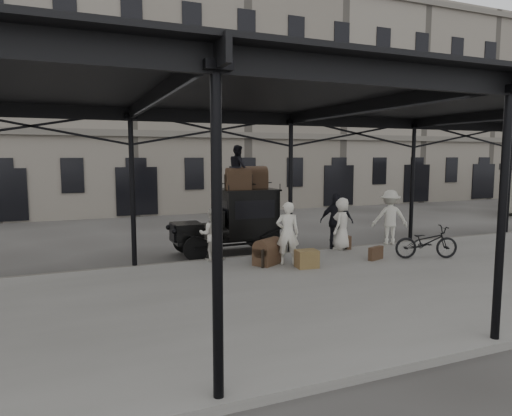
{
  "coord_description": "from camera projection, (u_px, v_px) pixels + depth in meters",
  "views": [
    {
      "loc": [
        -6.72,
        -11.19,
        3.28
      ],
      "look_at": [
        -1.38,
        1.6,
        1.7
      ],
      "focal_mm": 32.0,
      "sensor_mm": 36.0,
      "label": 1
    }
  ],
  "objects": [
    {
      "name": "porter_official",
      "position": [
        337.0,
        221.0,
        15.36
      ],
      "size": [
        1.15,
        1.05,
        1.88
      ],
      "primitive_type": "imported",
      "rotation": [
        0.0,
        0.0,
        2.46
      ],
      "color": "black",
      "rests_on": "platform"
    },
    {
      "name": "building_frontage",
      "position": [
        177.0,
        97.0,
        28.92
      ],
      "size": [
        64.0,
        8.0,
        14.0
      ],
      "primitive_type": "cube",
      "color": "slate",
      "rests_on": "ground"
    },
    {
      "name": "porter_roof",
      "position": [
        238.0,
        167.0,
        15.14
      ],
      "size": [
        0.61,
        0.75,
        1.47
      ],
      "primitive_type": "imported",
      "rotation": [
        0.0,
        0.0,
        1.5
      ],
      "color": "black",
      "rests_on": "taxi"
    },
    {
      "name": "wicker_hamper",
      "position": [
        307.0,
        259.0,
        12.85
      ],
      "size": [
        0.64,
        0.51,
        0.5
      ],
      "primitive_type": "cube",
      "rotation": [
        0.0,
        0.0,
        -0.1
      ],
      "color": "olive",
      "rests_on": "platform"
    },
    {
      "name": "taxi",
      "position": [
        238.0,
        218.0,
        15.43
      ],
      "size": [
        3.65,
        1.55,
        2.18
      ],
      "color": "black",
      "rests_on": "ground"
    },
    {
      "name": "steamer_trunk_roof_far",
      "position": [
        254.0,
        179.0,
        15.73
      ],
      "size": [
        0.87,
        0.55,
        0.63
      ],
      "primitive_type": null,
      "rotation": [
        0.0,
        0.0,
        -0.03
      ],
      "color": "#4B3223",
      "rests_on": "taxi"
    },
    {
      "name": "porter_right",
      "position": [
        390.0,
        217.0,
        16.18
      ],
      "size": [
        1.44,
        1.17,
        1.94
      ],
      "primitive_type": "imported",
      "rotation": [
        0.0,
        0.0,
        2.71
      ],
      "color": "beige",
      "rests_on": "platform"
    },
    {
      "name": "porter_midleft",
      "position": [
        212.0,
        234.0,
        13.7
      ],
      "size": [
        0.92,
        0.81,
        1.59
      ],
      "primitive_type": "imported",
      "rotation": [
        0.0,
        0.0,
        2.83
      ],
      "color": "beige",
      "rests_on": "platform"
    },
    {
      "name": "steamer_trunk_platform",
      "position": [
        268.0,
        253.0,
        13.26
      ],
      "size": [
        1.01,
        0.91,
        0.63
      ],
      "primitive_type": null,
      "rotation": [
        0.0,
        0.0,
        0.57
      ],
      "color": "#4B3223",
      "rests_on": "platform"
    },
    {
      "name": "suitcase_flat",
      "position": [
        376.0,
        253.0,
        13.83
      ],
      "size": [
        0.62,
        0.34,
        0.4
      ],
      "primitive_type": "cube",
      "rotation": [
        0.0,
        0.0,
        0.35
      ],
      "color": "#4B3223",
      "rests_on": "platform"
    },
    {
      "name": "canopy",
      "position": [
        361.0,
        102.0,
        11.11
      ],
      "size": [
        22.5,
        9.0,
        4.74
      ],
      "color": "black",
      "rests_on": "ground"
    },
    {
      "name": "steamer_trunk_roof_near",
      "position": [
        238.0,
        181.0,
        15.03
      ],
      "size": [
        0.89,
        0.63,
        0.6
      ],
      "primitive_type": null,
      "rotation": [
        0.0,
        0.0,
        -0.17
      ],
      "color": "#4B3223",
      "rests_on": "taxi"
    },
    {
      "name": "ground",
      "position": [
        321.0,
        270.0,
        13.21
      ],
      "size": [
        120.0,
        120.0,
        0.0
      ],
      "primitive_type": "plane",
      "color": "#383533",
      "rests_on": "ground"
    },
    {
      "name": "porter_left",
      "position": [
        288.0,
        233.0,
        13.16
      ],
      "size": [
        0.78,
        0.66,
        1.83
      ],
      "primitive_type": "imported",
      "rotation": [
        0.0,
        0.0,
        2.76
      ],
      "color": "silver",
      "rests_on": "platform"
    },
    {
      "name": "suitcase_upright",
      "position": [
        345.0,
        242.0,
        15.59
      ],
      "size": [
        0.23,
        0.61,
        0.45
      ],
      "primitive_type": "cube",
      "rotation": [
        0.0,
        0.0,
        -0.14
      ],
      "color": "#4B3223",
      "rests_on": "platform"
    },
    {
      "name": "bicycle",
      "position": [
        426.0,
        242.0,
        14.0
      ],
      "size": [
        2.04,
        1.3,
        1.01
      ],
      "primitive_type": "imported",
      "rotation": [
        0.0,
        0.0,
        1.22
      ],
      "color": "black",
      "rests_on": "platform"
    },
    {
      "name": "platform",
      "position": [
        363.0,
        285.0,
        11.36
      ],
      "size": [
        28.0,
        8.0,
        0.15
      ],
      "primitive_type": "cube",
      "color": "slate",
      "rests_on": "ground"
    },
    {
      "name": "porter_centre",
      "position": [
        342.0,
        224.0,
        15.32
      ],
      "size": [
        1.02,
        0.97,
        1.75
      ],
      "primitive_type": "imported",
      "rotation": [
        0.0,
        0.0,
        3.82
      ],
      "color": "beige",
      "rests_on": "platform"
    }
  ]
}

